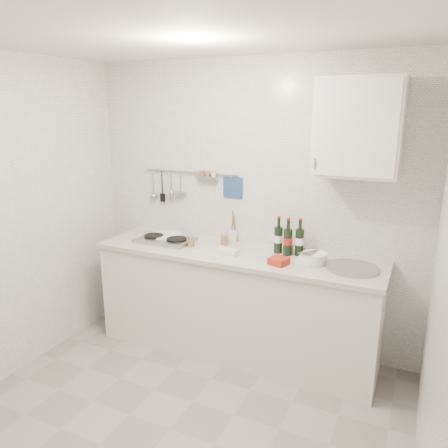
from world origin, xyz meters
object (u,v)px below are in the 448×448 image
wall_cabinet (359,128)px  utensil_crock (233,235)px  plate_stack_sink (312,258)px  plate_stack_hob (165,236)px  wine_bottles (289,236)px

wall_cabinet → utensil_crock: bearing=173.0°
wall_cabinet → plate_stack_sink: bearing=-156.1°
plate_stack_hob → plate_stack_sink: (1.39, -0.07, 0.02)m
plate_stack_hob → utensil_crock: bearing=15.3°
wine_bottles → utensil_crock: 0.57m
plate_stack_hob → wine_bottles: bearing=2.3°
plate_stack_sink → utensil_crock: bearing=162.8°
wall_cabinet → plate_stack_hob: (-1.65, -0.04, -1.01)m
plate_stack_sink → wine_bottles: wine_bottles is taller
plate_stack_sink → wine_bottles: (-0.23, 0.12, 0.11)m
plate_stack_sink → wall_cabinet: bearing=23.9°
utensil_crock → plate_stack_hob: bearing=-164.7°
wall_cabinet → utensil_crock: 1.42m
plate_stack_sink → wine_bottles: size_ratio=0.79×
plate_stack_hob → wine_bottles: 1.17m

